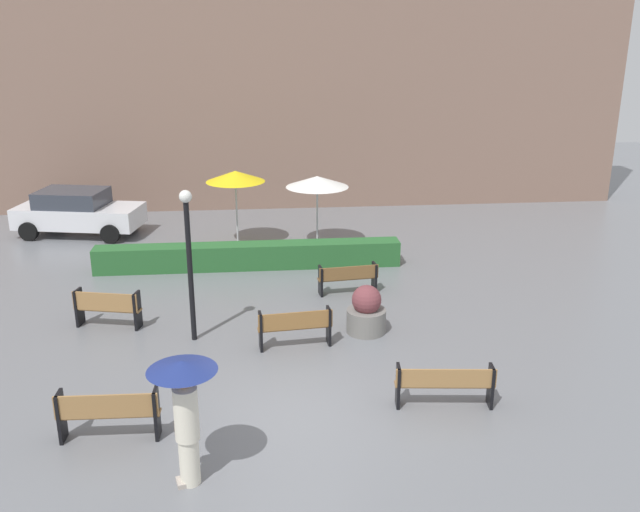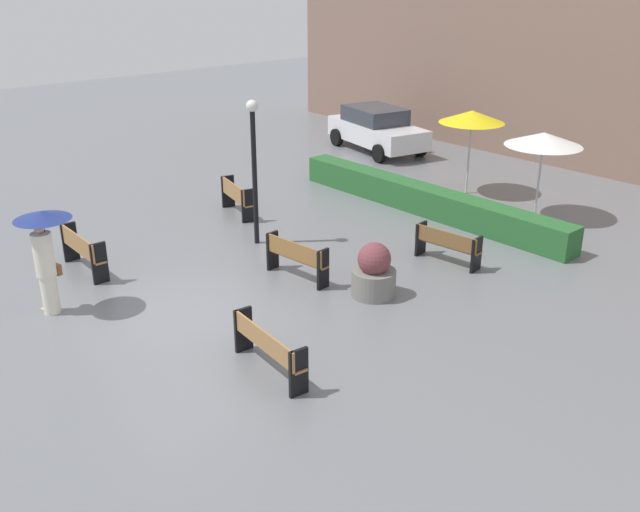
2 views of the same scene
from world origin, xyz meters
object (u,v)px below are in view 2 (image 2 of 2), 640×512
pedestrian_with_umbrella (44,246)px  planter_pot (374,273)px  bench_mid_center (296,256)px  bench_near_right (267,346)px  patio_umbrella_white (544,139)px  lamp_post (254,157)px  parked_car (377,128)px  bench_back_row (447,244)px  bench_near_left (82,249)px  bench_far_left (236,196)px  patio_umbrella_yellow (472,117)px

pedestrian_with_umbrella → planter_pot: (3.66, 5.28, -0.91)m
bench_mid_center → planter_pot: planter_pot is taller
bench_near_right → patio_umbrella_white: size_ratio=0.81×
bench_mid_center → lamp_post: (-2.29, 0.64, 1.66)m
pedestrian_with_umbrella → planter_pot: bearing=55.3°
parked_car → planter_pot: bearing=-45.9°
lamp_post → bench_back_row: bearing=32.8°
bench_mid_center → bench_near_left: bearing=-135.9°
bench_far_left → bench_back_row: (6.00, 1.64, -0.06)m
bench_mid_center → parked_car: (-6.92, 9.58, 0.29)m
bench_near_right → planter_pot: planter_pot is taller
planter_pot → lamp_post: lamp_post is taller
patio_umbrella_white → bench_back_row: bearing=-84.2°
planter_pot → bench_back_row: bearing=92.2°
bench_mid_center → patio_umbrella_white: patio_umbrella_white is taller
lamp_post → bench_far_left: bearing=157.3°
bench_back_row → lamp_post: bearing=-147.2°
bench_mid_center → pedestrian_with_umbrella: (-1.95, -4.61, 0.87)m
pedestrian_with_umbrella → parked_car: 15.05m
bench_mid_center → pedestrian_with_umbrella: bearing=-112.9°
pedestrian_with_umbrella → parked_car: pedestrian_with_umbrella is taller
bench_far_left → planter_pot: 6.15m
bench_near_left → patio_umbrella_yellow: 11.45m
bench_mid_center → bench_near_right: size_ratio=0.89×
bench_back_row → parked_car: (-8.54, 6.42, 0.34)m
bench_far_left → bench_back_row: size_ratio=0.99×
planter_pot → patio_umbrella_yellow: (-3.14, 7.15, 1.80)m
bench_mid_center → bench_near_left: 4.77m
bench_near_left → bench_far_left: bench_near_left is taller
bench_far_left → patio_umbrella_white: patio_umbrella_white is taller
bench_mid_center → planter_pot: size_ratio=1.45×
bench_near_right → pedestrian_with_umbrella: (-4.59, -1.81, 0.91)m
bench_mid_center → bench_near_left: bench_near_left is taller
bench_near_right → patio_umbrella_yellow: bearing=111.0°
pedestrian_with_umbrella → patio_umbrella_yellow: patio_umbrella_yellow is taller
bench_far_left → patio_umbrella_white: size_ratio=0.69×
bench_near_left → planter_pot: planter_pot is taller
bench_mid_center → patio_umbrella_white: 7.72m
lamp_post → bench_mid_center: bearing=-15.7°
lamp_post → parked_car: 10.16m
parked_car → bench_far_left: bearing=-72.5°
bench_back_row → patio_umbrella_white: (-0.44, 4.30, 1.68)m
bench_far_left → lamp_post: (2.09, -0.88, 1.66)m
bench_near_left → pedestrian_with_umbrella: bearing=-41.3°
pedestrian_with_umbrella → bench_near_right: bearing=21.5°
bench_back_row → bench_mid_center: bearing=-117.0°
bench_near_left → pedestrian_with_umbrella: pedestrian_with_umbrella is taller
bench_near_left → bench_back_row: (5.03, 6.47, -0.08)m
lamp_post → parked_car: (-4.63, 8.94, -1.37)m
bench_mid_center → lamp_post: size_ratio=0.48×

